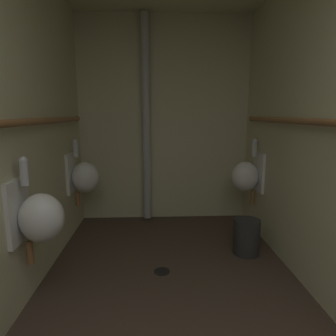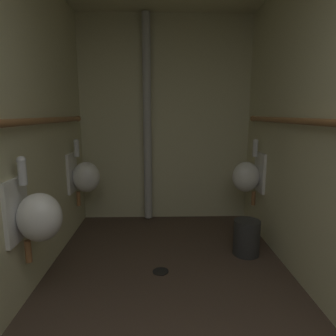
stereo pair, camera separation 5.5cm
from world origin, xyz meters
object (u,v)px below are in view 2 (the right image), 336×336
(urinal_left_far, at_px, (84,176))
(urinal_right_mid, at_px, (248,176))
(urinal_left_mid, at_px, (36,216))
(standpipe_back_wall, at_px, (147,121))
(waste_bin, at_px, (247,237))
(floor_drain, at_px, (161,271))

(urinal_left_far, height_order, urinal_right_mid, same)
(urinal_left_mid, height_order, standpipe_back_wall, standpipe_back_wall)
(urinal_right_mid, xyz_separation_m, waste_bin, (-0.14, -0.53, -0.50))
(urinal_left_mid, bearing_deg, standpipe_back_wall, 68.06)
(urinal_left_far, relative_size, floor_drain, 5.39)
(urinal_right_mid, height_order, floor_drain, urinal_right_mid)
(urinal_left_mid, xyz_separation_m, standpipe_back_wall, (0.69, 1.72, 0.60))
(standpipe_back_wall, xyz_separation_m, floor_drain, (0.16, -1.30, -1.27))
(waste_bin, bearing_deg, urinal_left_far, 161.56)
(urinal_right_mid, xyz_separation_m, standpipe_back_wall, (-1.14, 0.47, 0.60))
(urinal_right_mid, relative_size, floor_drain, 5.39)
(standpipe_back_wall, bearing_deg, urinal_left_far, -147.89)
(urinal_left_far, relative_size, standpipe_back_wall, 0.30)
(urinal_left_mid, height_order, floor_drain, urinal_left_mid)
(urinal_left_mid, height_order, urinal_right_mid, same)
(standpipe_back_wall, bearing_deg, urinal_left_mid, -111.94)
(urinal_left_far, distance_m, floor_drain, 1.39)
(waste_bin, bearing_deg, urinal_left_mid, -156.81)
(urinal_right_mid, bearing_deg, standpipe_back_wall, 157.52)
(urinal_left_far, relative_size, waste_bin, 2.18)
(urinal_right_mid, height_order, standpipe_back_wall, standpipe_back_wall)
(urinal_right_mid, bearing_deg, urinal_left_far, 178.86)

